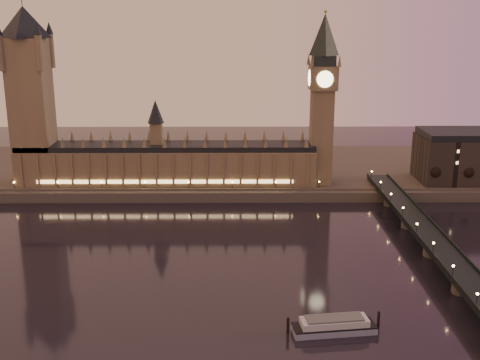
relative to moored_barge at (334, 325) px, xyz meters
The scene contains 9 objects.
ground 61.49m from the moored_barge, 126.38° to the left, with size 700.00×700.00×0.00m, color black.
far_embankment 214.56m from the moored_barge, 91.72° to the left, with size 560.00×130.00×6.00m, color #423D35.
palace_of_westminster 187.84m from the moored_barge, 114.19° to the left, with size 180.00×26.62×52.00m.
victoria_tower 239.84m from the moored_barge, 132.54° to the left, with size 31.68×31.68×118.00m.
big_ben 182.01m from the moored_barge, 84.12° to the left, with size 17.68×17.68×104.00m.
westminster_bridge 74.16m from the moored_barge, 41.88° to the left, with size 13.20×260.00×15.30m.
bare_tree_0 181.44m from the moored_barge, 61.13° to the left, with size 6.47×6.47×13.15m.
bare_tree_1 189.95m from the moored_barge, 56.75° to the left, with size 6.47×6.47×13.15m.
moored_barge is the anchor object (origin of this frame).
Camera 1 is at (2.37, -237.53, 107.21)m, focal length 45.00 mm.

